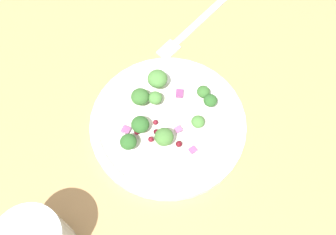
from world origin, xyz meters
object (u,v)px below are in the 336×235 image
Objects in this scene: broccoli_floret_2 at (157,79)px; broccoli_floret_1 at (140,97)px; broccoli_floret_0 at (155,98)px; fork at (193,27)px; plate at (168,123)px.

broccoli_floret_1 is at bearing 88.51° from broccoli_floret_2.
broccoli_floret_0 is 2.21cm from broccoli_floret_1.
broccoli_floret_2 reaches higher than fork.
fork is at bearing -78.82° from broccoli_floret_1.
broccoli_floret_0 reaches higher than plate.
plate is at bearing 144.14° from broccoli_floret_2.
fork is (8.55, -17.00, -0.61)cm from plate.
broccoli_floret_0 is (3.41, -1.16, 2.09)cm from plate.
broccoli_floret_2 is at bearing -35.86° from plate.
plate is 19.04cm from fork.
broccoli_floret_0 is at bearing 123.46° from broccoli_floret_2.
broccoli_floret_0 is 0.11× the size of fork.
broccoli_floret_1 reaches higher than plate.
broccoli_floret_0 is at bearing 107.98° from fork.
fork is at bearing -75.33° from broccoli_floret_2.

